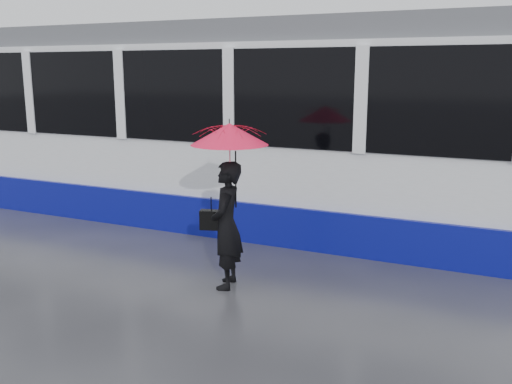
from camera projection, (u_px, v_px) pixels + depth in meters
The scene contains 6 objects.
ground at pixel (235, 272), 7.49m from camera, with size 90.00×90.00×0.00m, color #2B2C30.
rails at pixel (302, 225), 9.71m from camera, with size 34.00×1.51×0.02m.
tram at pixel (413, 135), 8.63m from camera, with size 26.00×2.56×3.35m.
woman at pixel (227, 225), 6.83m from camera, with size 0.56×0.37×1.55m, color black.
umbrella at pixel (230, 149), 6.62m from camera, with size 1.13×1.13×1.04m.
handbag at pixel (211, 220), 6.93m from camera, with size 0.30×0.19×0.42m.
Camera 1 is at (3.26, -6.32, 2.60)m, focal length 40.00 mm.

